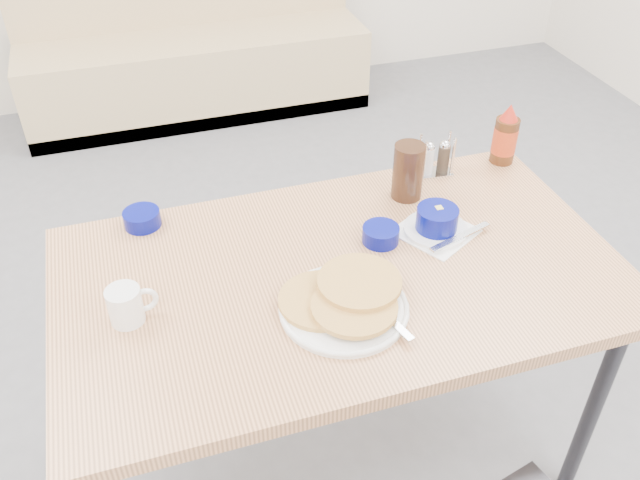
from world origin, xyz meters
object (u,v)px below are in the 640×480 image
object	(u,v)px
grits_setting	(437,222)
condiment_caddy	(436,160)
amber_tumbler	(408,171)
dining_table	(341,289)
butter_bowl	(381,235)
pancake_plate	(345,302)
coffee_mug	(127,305)
syrup_bottle	(505,137)
booth_bench	(193,48)
creamer_bowl	(142,219)

from	to	relation	value
grits_setting	condiment_caddy	xyz separation A→B (m)	(0.12, 0.27, 0.01)
amber_tumbler	condiment_caddy	size ratio (longest dim) A/B	1.30
dining_table	butter_bowl	world-z (taller)	butter_bowl
pancake_plate	condiment_caddy	xyz separation A→B (m)	(0.45, 0.47, 0.02)
dining_table	coffee_mug	xyz separation A→B (m)	(-0.52, -0.02, 0.11)
syrup_bottle	pancake_plate	bearing A→B (deg)	-145.16
dining_table	butter_bowl	size ratio (longest dim) A/B	14.47
butter_bowl	condiment_caddy	xyz separation A→B (m)	(0.28, 0.26, 0.02)
dining_table	amber_tumbler	bearing A→B (deg)	41.76
grits_setting	syrup_bottle	distance (m)	0.44
coffee_mug	booth_bench	bearing A→B (deg)	78.56
pancake_plate	butter_bowl	world-z (taller)	pancake_plate
dining_table	coffee_mug	size ratio (longest dim) A/B	12.15
dining_table	pancake_plate	world-z (taller)	pancake_plate
booth_bench	dining_table	distance (m)	2.56
pancake_plate	amber_tumbler	bearing A→B (deg)	50.11
pancake_plate	syrup_bottle	distance (m)	0.83
booth_bench	grits_setting	bearing A→B (deg)	-83.27
creamer_bowl	amber_tumbler	distance (m)	0.74
amber_tumbler	condiment_caddy	bearing A→B (deg)	33.63
creamer_bowl	butter_bowl	size ratio (longest dim) A/B	1.02
amber_tumbler	coffee_mug	bearing A→B (deg)	-161.42
booth_bench	butter_bowl	world-z (taller)	booth_bench
dining_table	coffee_mug	world-z (taller)	coffee_mug
pancake_plate	booth_bench	bearing A→B (deg)	89.17
dining_table	amber_tumbler	xyz separation A→B (m)	(0.28, 0.25, 0.14)
dining_table	pancake_plate	size ratio (longest dim) A/B	4.65
grits_setting	dining_table	bearing A→B (deg)	-166.40
booth_bench	condiment_caddy	world-z (taller)	booth_bench
coffee_mug	condiment_caddy	bearing A→B (deg)	20.92
syrup_bottle	condiment_caddy	bearing A→B (deg)	-180.00
grits_setting	butter_bowl	bearing A→B (deg)	176.59
creamer_bowl	dining_table	bearing A→B (deg)	-37.17
amber_tumbler	creamer_bowl	bearing A→B (deg)	173.26
grits_setting	creamer_bowl	world-z (taller)	grits_setting
butter_bowl	creamer_bowl	bearing A→B (deg)	155.97
creamer_bowl	coffee_mug	bearing A→B (deg)	-100.74
pancake_plate	butter_bowl	xyz separation A→B (m)	(0.17, 0.21, -0.00)
condiment_caddy	syrup_bottle	world-z (taller)	syrup_bottle
dining_table	grits_setting	world-z (taller)	grits_setting
booth_bench	creamer_bowl	xyz separation A→B (m)	(-0.45, -2.19, 0.43)
dining_table	syrup_bottle	size ratio (longest dim) A/B	7.32
butter_bowl	coffee_mug	bearing A→B (deg)	-171.71
grits_setting	creamer_bowl	distance (m)	0.79
dining_table	pancake_plate	xyz separation A→B (m)	(-0.04, -0.13, 0.08)
booth_bench	dining_table	xyz separation A→B (m)	(0.00, -2.53, 0.35)
creamer_bowl	booth_bench	bearing A→B (deg)	78.45
dining_table	condiment_caddy	size ratio (longest dim) A/B	11.14
coffee_mug	amber_tumbler	bearing A→B (deg)	18.58
dining_table	creamer_bowl	size ratio (longest dim) A/B	14.25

